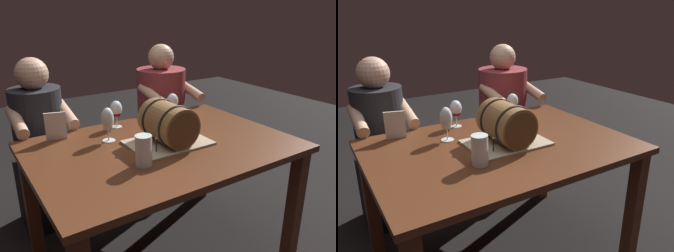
{
  "view_description": "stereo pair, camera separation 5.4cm",
  "coord_description": "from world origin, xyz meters",
  "views": [
    {
      "loc": [
        -0.9,
        -1.4,
        1.43
      ],
      "look_at": [
        0.03,
        -0.01,
        0.83
      ],
      "focal_mm": 36.04,
      "sensor_mm": 36.0,
      "label": 1
    },
    {
      "loc": [
        -0.85,
        -1.43,
        1.43
      ],
      "look_at": [
        0.03,
        -0.01,
        0.83
      ],
      "focal_mm": 36.04,
      "sensor_mm": 36.0,
      "label": 2
    }
  ],
  "objects": [
    {
      "name": "dining_table",
      "position": [
        0.0,
        0.0,
        0.63
      ],
      "size": [
        1.37,
        0.96,
        0.73
      ],
      "color": "#562D19",
      "rests_on": "ground"
    },
    {
      "name": "barrel_cake",
      "position": [
        0.03,
        -0.01,
        0.84
      ],
      "size": [
        0.42,
        0.31,
        0.23
      ],
      "color": "tan",
      "rests_on": "dining_table"
    },
    {
      "name": "wine_glass_white",
      "position": [
        -0.22,
        0.2,
        0.85
      ],
      "size": [
        0.07,
        0.07,
        0.19
      ],
      "color": "white",
      "rests_on": "dining_table"
    },
    {
      "name": "wine_glass_rose",
      "position": [
        0.27,
        0.3,
        0.85
      ],
      "size": [
        0.07,
        0.07,
        0.18
      ],
      "color": "white",
      "rests_on": "dining_table"
    },
    {
      "name": "wine_glass_red",
      "position": [
        -0.09,
        0.38,
        0.84
      ],
      "size": [
        0.07,
        0.07,
        0.17
      ],
      "color": "white",
      "rests_on": "dining_table"
    },
    {
      "name": "beer_pint",
      "position": [
        -0.21,
        -0.17,
        0.8
      ],
      "size": [
        0.08,
        0.08,
        0.15
      ],
      "color": "white",
      "rests_on": "dining_table"
    },
    {
      "name": "menu_card",
      "position": [
        -0.45,
        0.37,
        0.81
      ],
      "size": [
        0.11,
        0.05,
        0.16
      ],
      "primitive_type": "cube",
      "rotation": [
        0.1,
        0.0,
        -0.26
      ],
      "color": "silver",
      "rests_on": "dining_table"
    },
    {
      "name": "person_seated_left",
      "position": [
        -0.47,
        0.74,
        0.52
      ],
      "size": [
        0.36,
        0.45,
        1.14
      ],
      "color": "black",
      "rests_on": "ground"
    },
    {
      "name": "person_seated_right",
      "position": [
        0.47,
        0.74,
        0.56
      ],
      "size": [
        0.42,
        0.49,
        1.17
      ],
      "color": "#4C1B1E",
      "rests_on": "ground"
    }
  ]
}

